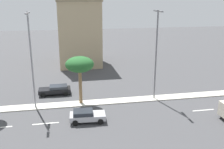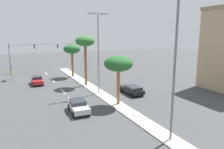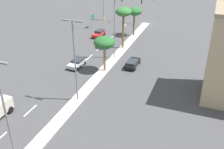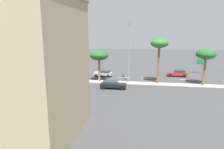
% 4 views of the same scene
% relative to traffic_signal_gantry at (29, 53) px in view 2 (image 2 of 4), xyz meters
% --- Properties ---
extents(ground_plane, '(160.00, 160.00, 0.00)m').
position_rel_traffic_signal_gantry_xyz_m(ground_plane, '(-7.84, 32.90, -4.37)').
color(ground_plane, '#424244').
extents(lane_stripe_left, '(0.20, 2.80, 0.01)m').
position_rel_traffic_signal_gantry_xyz_m(lane_stripe_left, '(-3.11, 3.23, -4.37)').
color(lane_stripe_left, silver).
rests_on(lane_stripe_left, ground).
extents(lane_stripe_mid, '(0.20, 2.80, 0.01)m').
position_rel_traffic_signal_gantry_xyz_m(lane_stripe_mid, '(-3.11, 11.43, -4.37)').
color(lane_stripe_mid, silver).
rests_on(lane_stripe_mid, ground).
extents(lane_stripe_near, '(0.20, 2.80, 0.01)m').
position_rel_traffic_signal_gantry_xyz_m(lane_stripe_near, '(-3.11, 19.57, -4.37)').
color(lane_stripe_near, silver).
rests_on(lane_stripe_near, ground).
extents(lane_stripe_center, '(0.20, 2.80, 0.01)m').
position_rel_traffic_signal_gantry_xyz_m(lane_stripe_center, '(-3.11, 24.46, -4.37)').
color(lane_stripe_center, silver).
rests_on(lane_stripe_center, ground).
extents(traffic_signal_gantry, '(16.05, 0.53, 6.68)m').
position_rel_traffic_signal_gantry_xyz_m(traffic_signal_gantry, '(0.00, 0.00, 0.00)').
color(traffic_signal_gantry, gray).
rests_on(traffic_signal_gantry, ground).
extents(directional_road_sign, '(0.10, 1.71, 3.37)m').
position_rel_traffic_signal_gantry_xyz_m(directional_road_sign, '(3.86, 7.49, -1.92)').
color(directional_road_sign, gray).
rests_on(directional_road_sign, ground).
extents(palm_tree_rear, '(3.39, 3.39, 6.54)m').
position_rel_traffic_signal_gantry_xyz_m(palm_tree_rear, '(-7.48, 9.49, 1.21)').
color(palm_tree_rear, brown).
rests_on(palm_tree_rear, median_curb).
extents(palm_tree_right, '(3.21, 3.21, 8.34)m').
position_rel_traffic_signal_gantry_xyz_m(palm_tree_right, '(-7.58, 17.59, 2.93)').
color(palm_tree_right, brown).
rests_on(palm_tree_right, median_curb).
extents(palm_tree_leading, '(3.56, 3.56, 6.11)m').
position_rel_traffic_signal_gantry_xyz_m(palm_tree_leading, '(-8.03, 28.70, 0.79)').
color(palm_tree_leading, olive).
rests_on(palm_tree_leading, median_curb).
extents(street_lamp_near, '(2.90, 0.24, 11.58)m').
position_rel_traffic_signal_gantry_xyz_m(street_lamp_near, '(-7.71, 23.03, 2.41)').
color(street_lamp_near, gray).
rests_on(street_lamp_near, median_curb).
extents(street_lamp_left, '(2.90, 0.24, 11.63)m').
position_rel_traffic_signal_gantry_xyz_m(street_lamp_left, '(-7.88, 38.59, 2.43)').
color(street_lamp_left, slate).
rests_on(street_lamp_left, median_curb).
extents(sedan_red_rear, '(1.97, 4.15, 1.43)m').
position_rel_traffic_signal_gantry_xyz_m(sedan_red_rear, '(-0.13, 12.91, -3.62)').
color(sedan_red_rear, red).
rests_on(sedan_red_rear, ground).
extents(sedan_silver_front, '(2.16, 4.00, 1.32)m').
position_rel_traffic_signal_gantry_xyz_m(sedan_silver_front, '(-2.77, 28.94, -3.66)').
color(sedan_silver_front, '#B2B2B7').
rests_on(sedan_silver_front, ground).
extents(sedan_black_outboard, '(1.97, 4.42, 1.27)m').
position_rel_traffic_signal_gantry_xyz_m(sedan_black_outboard, '(-12.04, 25.43, -3.67)').
color(sedan_black_outboard, black).
rests_on(sedan_black_outboard, ground).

